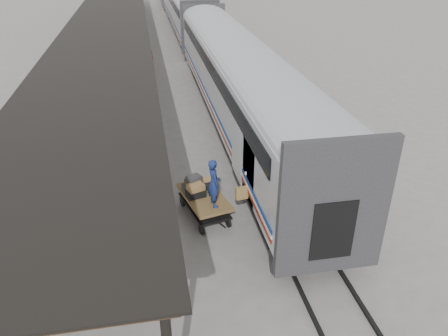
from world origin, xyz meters
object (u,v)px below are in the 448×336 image
baggage_cart (204,201)px  luggage_tug (145,62)px  porter (214,183)px  pedestrian (110,77)px

baggage_cart → luggage_tug: 20.24m
porter → luggage_tug: bearing=-3.9°
luggage_tug → pedestrian: size_ratio=0.99×
baggage_cart → pedestrian: (-3.97, 15.68, 0.19)m
porter → baggage_cart: bearing=12.0°
baggage_cart → luggage_tug: (-1.62, 20.18, -0.06)m
pedestrian → luggage_tug: bearing=-137.9°
pedestrian → baggage_cart: bearing=83.9°
luggage_tug → porter: 20.94m
porter → pedestrian: porter is taller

